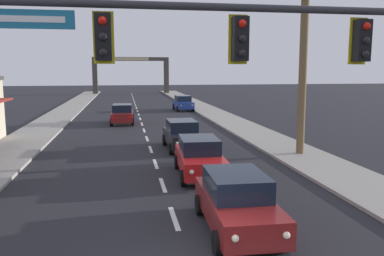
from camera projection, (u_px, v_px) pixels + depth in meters
sidewalk_right at (249, 130)px, 29.44m from camera, size 3.20×110.00×0.14m
sidewalk_left at (31, 137)px, 26.79m from camera, size 3.20×110.00×0.14m
lane_markings at (150, 132)px, 28.91m from camera, size 4.28×88.88×0.01m
traffic_signal_mast at (317, 60)px, 8.59m from camera, size 11.37×0.41×6.75m
sedan_lead_at_stop_bar at (237, 202)px, 11.25m from camera, size 2.04×4.49×1.68m
sedan_third_in_queue at (199, 157)px, 17.07m from camera, size 2.10×4.51×1.68m
sedan_fifth_in_queue at (182, 134)px, 22.90m from camera, size 2.02×4.48×1.68m
sedan_oncoming_far at (122, 114)px, 33.56m from camera, size 2.05×4.49×1.68m
sedan_parked_nearest_kerb at (183, 103)px, 44.50m from camera, size 2.04×4.49×1.68m
palm_right_second at (304, 23)px, 20.14m from camera, size 4.79×4.34×10.30m
town_gateway_arch at (131, 70)px, 74.18m from camera, size 14.34×0.90×6.94m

